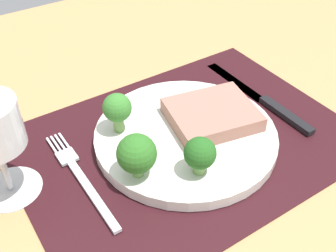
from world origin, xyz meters
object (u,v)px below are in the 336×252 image
(plate, at_px, (186,136))
(fork, at_px, (81,177))
(knife, at_px, (265,100))
(steak, at_px, (210,113))

(plate, bearing_deg, fork, 174.63)
(plate, height_order, knife, plate)
(steak, distance_m, knife, 0.11)
(knife, bearing_deg, steak, 177.29)
(steak, bearing_deg, fork, 177.13)
(plate, bearing_deg, knife, 1.96)
(plate, xyz_separation_m, steak, (0.04, 0.00, 0.02))
(steak, relative_size, fork, 0.61)
(fork, distance_m, knife, 0.31)
(plate, bearing_deg, steak, 5.71)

